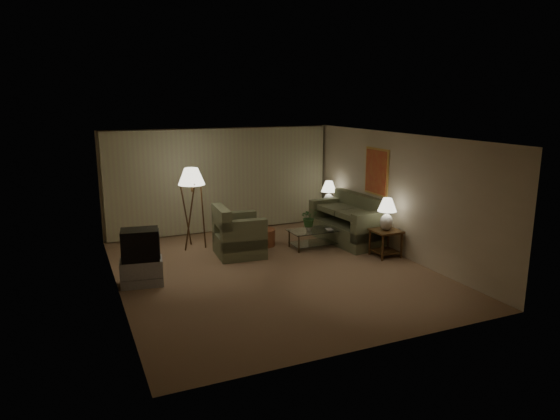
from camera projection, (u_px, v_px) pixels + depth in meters
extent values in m
plane|color=#8B684C|center=(273.00, 271.00, 10.14)|extent=(7.00, 7.00, 0.00)
cube|color=beige|center=(221.00, 180.00, 12.97)|extent=(6.00, 0.04, 2.70)
cube|color=beige|center=(114.00, 221.00, 8.67)|extent=(0.04, 7.00, 2.70)
cube|color=beige|center=(398.00, 194.00, 11.01)|extent=(0.04, 7.00, 2.70)
cube|color=white|center=(272.00, 137.00, 9.55)|extent=(6.00, 7.00, 0.04)
cube|color=#BEB893|center=(222.00, 180.00, 12.90)|extent=(5.85, 0.12, 2.65)
cube|color=gold|center=(377.00, 172.00, 11.63)|extent=(0.03, 0.90, 1.10)
cube|color=#B42D21|center=(376.00, 172.00, 11.62)|extent=(0.02, 0.80, 1.00)
cube|color=#676D4C|center=(348.00, 232.00, 12.17)|extent=(2.18, 1.34, 0.47)
cube|color=#676D4C|center=(239.00, 245.00, 11.11)|extent=(1.20, 1.15, 0.46)
cube|color=#3D2310|center=(386.00, 231.00, 10.94)|extent=(0.59, 0.59, 0.04)
cube|color=#3D2310|center=(385.00, 251.00, 11.04)|extent=(0.50, 0.50, 0.02)
cylinder|color=#3D2310|center=(383.00, 248.00, 10.69)|extent=(0.05, 0.05, 0.56)
cylinder|color=#3D2310|center=(370.00, 242.00, 11.13)|extent=(0.05, 0.05, 0.56)
cylinder|color=#3D2310|center=(401.00, 246.00, 10.88)|extent=(0.05, 0.05, 0.56)
cylinder|color=#3D2310|center=(388.00, 240.00, 11.32)|extent=(0.05, 0.05, 0.56)
cube|color=#3D2310|center=(328.00, 208.00, 13.27)|extent=(0.46, 0.38, 0.04)
cube|color=#3D2310|center=(328.00, 224.00, 13.37)|extent=(0.39, 0.33, 0.02)
cylinder|color=#3D2310|center=(325.00, 220.00, 13.13)|extent=(0.05, 0.05, 0.56)
cylinder|color=#3D2310|center=(320.00, 218.00, 13.39)|extent=(0.05, 0.05, 0.56)
cylinder|color=#3D2310|center=(337.00, 219.00, 13.27)|extent=(0.05, 0.05, 0.56)
cylinder|color=#3D2310|center=(331.00, 217.00, 13.53)|extent=(0.05, 0.05, 0.56)
ellipsoid|color=white|center=(386.00, 222.00, 10.90)|extent=(0.29, 0.29, 0.36)
cylinder|color=white|center=(387.00, 212.00, 10.85)|extent=(0.03, 0.03, 0.08)
cone|color=white|center=(387.00, 205.00, 10.81)|extent=(0.42, 0.42, 0.29)
ellipsoid|color=white|center=(329.00, 200.00, 13.22)|extent=(0.28, 0.28, 0.35)
cylinder|color=white|center=(329.00, 192.00, 13.17)|extent=(0.03, 0.03, 0.08)
cone|color=white|center=(329.00, 186.00, 13.14)|extent=(0.40, 0.40, 0.28)
cube|color=silver|center=(315.00, 230.00, 11.66)|extent=(1.21, 0.66, 0.02)
cube|color=silver|center=(314.00, 243.00, 11.73)|extent=(1.12, 0.57, 0.01)
cylinder|color=#45341B|center=(299.00, 244.00, 11.27)|extent=(0.04, 0.04, 0.40)
cylinder|color=#45341B|center=(289.00, 238.00, 11.73)|extent=(0.04, 0.04, 0.40)
cylinder|color=#45341B|center=(340.00, 239.00, 11.69)|extent=(0.04, 0.04, 0.40)
cylinder|color=#45341B|center=(329.00, 234.00, 12.15)|extent=(0.04, 0.04, 0.40)
cube|color=#B4B4B7|center=(142.00, 272.00, 9.33)|extent=(0.91, 0.71, 0.50)
cube|color=black|center=(140.00, 245.00, 9.21)|extent=(0.82, 0.68, 0.58)
cylinder|color=#3D2310|center=(192.00, 186.00, 11.38)|extent=(0.04, 0.04, 0.27)
cone|color=white|center=(191.00, 176.00, 11.33)|extent=(0.61, 0.61, 0.38)
cylinder|color=#9B5534|center=(263.00, 237.00, 11.85)|extent=(0.75, 0.75, 0.39)
imported|color=white|center=(309.00, 227.00, 11.59)|extent=(0.16, 0.16, 0.16)
imported|color=#37692F|center=(309.00, 215.00, 11.52)|extent=(0.43, 0.39, 0.44)
imported|color=olive|center=(326.00, 230.00, 11.67)|extent=(0.18, 0.23, 0.02)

